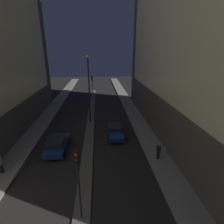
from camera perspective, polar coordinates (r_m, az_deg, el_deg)
median_strip at (r=26.91m, az=-6.91°, el=-2.18°), size 1.10×39.96×0.14m
traffic_light_near at (r=10.43m, az=-11.11°, el=-18.32°), size 0.32×0.42×4.78m
traffic_light_mid at (r=37.08m, az=-6.51°, el=9.60°), size 0.32×0.42×4.78m
street_lamp at (r=24.03m, az=-7.60°, el=9.86°), size 0.46×0.46×9.31m
car_left_lane at (r=19.30m, az=-17.52°, el=-10.01°), size 1.90×4.47×1.47m
car_right_lane at (r=21.35m, az=1.08°, el=-6.19°), size 1.71×4.39×1.34m
pedestrian_on_left_sidewalk at (r=17.72m, az=-32.69°, el=-13.80°), size 0.34×0.34×1.80m
pedestrian_on_right_sidewalk at (r=17.42m, az=14.94°, el=-12.16°), size 0.43×0.43×1.60m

